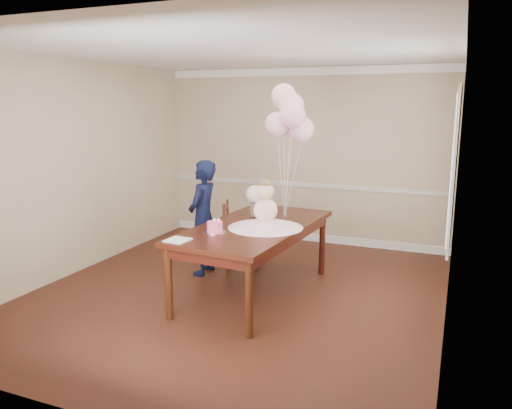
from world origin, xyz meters
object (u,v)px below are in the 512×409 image
(birthday_cake, at_px, (215,227))
(woman, at_px, (203,218))
(dining_chair_seat, at_px, (240,241))
(dining_table_top, at_px, (254,227))

(birthday_cake, relative_size, woman, 0.11)
(birthday_cake, relative_size, dining_chair_seat, 0.41)
(dining_table_top, bearing_deg, woman, 158.98)
(birthday_cake, xyz_separation_m, woman, (-0.62, 0.89, -0.15))
(dining_table_top, bearing_deg, dining_chair_seat, 130.62)
(birthday_cake, bearing_deg, dining_table_top, 61.56)
(dining_table_top, height_order, dining_chair_seat, dining_table_top)
(woman, bearing_deg, dining_table_top, 60.99)
(dining_chair_seat, bearing_deg, dining_table_top, -71.65)
(woman, bearing_deg, dining_chair_seat, 115.32)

